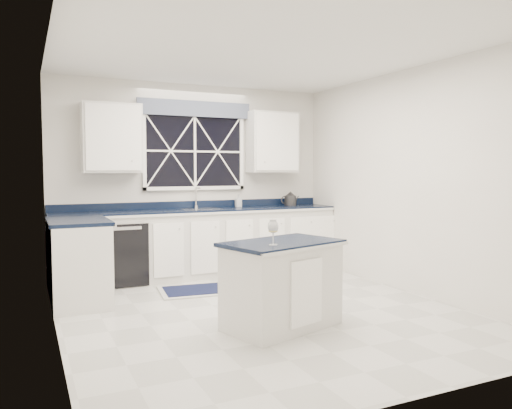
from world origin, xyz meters
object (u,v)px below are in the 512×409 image
kettle (290,199)px  soap_bottle (238,201)px  island (282,284)px  dishwasher (121,252)px  wine_glass (273,228)px  faucet (197,197)px

kettle → soap_bottle: 0.84m
island → soap_bottle: (0.70, 2.70, 0.62)m
dishwasher → wine_glass: size_ratio=3.60×
wine_glass → soap_bottle: 3.02m
faucet → kettle: bearing=-2.6°
kettle → island: bearing=-116.7°
faucet → island: bearing=-91.2°
dishwasher → soap_bottle: (1.75, 0.19, 0.62)m
kettle → wine_glass: size_ratio=1.33×
kettle → wine_glass: bearing=-117.9°
faucet → soap_bottle: 0.65m
dishwasher → soap_bottle: 1.87m
soap_bottle → dishwasher: bearing=-173.7°
dishwasher → faucet: (1.10, 0.19, 0.69)m
dishwasher → faucet: bearing=10.0°
dishwasher → wine_glass: wine_glass is taller
island → faucet: bearing=72.4°
soap_bottle → island: bearing=-104.6°
island → wine_glass: wine_glass is taller
wine_glass → soap_bottle: (0.89, 2.89, 0.05)m
kettle → wine_glass: kettle is taller
kettle → soap_bottle: size_ratio=1.66×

